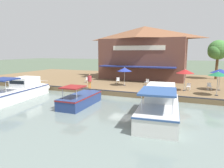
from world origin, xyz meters
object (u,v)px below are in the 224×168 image
(tree_behind_restaurant, at_px, (217,51))
(patio_umbrella_mid_patio_left, at_px, (220,71))
(patio_umbrella_back_row, at_px, (185,71))
(patio_umbrella_far_corner, at_px, (218,74))
(cafe_chair_beside_entrance, at_px, (209,86))
(motorboat_second_along, at_px, (23,90))
(waterfront_restaurant, at_px, (144,52))
(patio_umbrella_near_quay_edge, at_px, (125,69))
(cafe_chair_mid_patio, at_px, (118,80))
(motorboat_outer_channel, at_px, (160,104))
(cafe_chair_back_row_seat, at_px, (188,86))
(cafe_chair_under_first_umbrella, at_px, (87,80))
(person_mid_patio, at_px, (90,79))
(cafe_chair_far_corner_seat, at_px, (147,82))
(motorboat_far_downstream, at_px, (83,98))

(tree_behind_restaurant, bearing_deg, patio_umbrella_mid_patio_left, -2.21)
(patio_umbrella_back_row, xyz_separation_m, patio_umbrella_far_corner, (1.51, 3.28, 0.01))
(patio_umbrella_back_row, bearing_deg, cafe_chair_beside_entrance, 122.77)
(cafe_chair_beside_entrance, xyz_separation_m, motorboat_second_along, (9.97, -19.32, -0.20))
(waterfront_restaurant, xyz_separation_m, tree_behind_restaurant, (-3.32, 11.42, 0.27))
(patio_umbrella_near_quay_edge, bearing_deg, cafe_chair_mid_patio, -134.12)
(motorboat_second_along, bearing_deg, motorboat_outer_channel, 87.74)
(patio_umbrella_near_quay_edge, bearing_deg, patio_umbrella_far_corner, 78.46)
(patio_umbrella_near_quay_edge, xyz_separation_m, cafe_chair_back_row_seat, (0.21, 8.13, -1.70))
(waterfront_restaurant, height_order, cafe_chair_under_first_umbrella, waterfront_restaurant)
(cafe_chair_mid_patio, height_order, cafe_chair_back_row_seat, same)
(person_mid_patio, bearing_deg, waterfront_restaurant, 162.57)
(patio_umbrella_near_quay_edge, xyz_separation_m, person_mid_patio, (3.62, -3.36, -1.05))
(cafe_chair_under_first_umbrella, relative_size, motorboat_second_along, 0.09)
(motorboat_outer_channel, bearing_deg, tree_behind_restaurant, 165.47)
(cafe_chair_back_row_seat, distance_m, person_mid_patio, 12.00)
(cafe_chair_far_corner_seat, bearing_deg, cafe_chair_mid_patio, -89.00)
(cafe_chair_under_first_umbrella, height_order, cafe_chair_back_row_seat, same)
(patio_umbrella_mid_patio_left, relative_size, person_mid_patio, 1.45)
(waterfront_restaurant, bearing_deg, cafe_chair_back_row_seat, 40.93)
(patio_umbrella_back_row, xyz_separation_m, motorboat_second_along, (8.20, -16.57, -2.01))
(motorboat_outer_channel, bearing_deg, cafe_chair_back_row_seat, 169.11)
(patio_umbrella_back_row, xyz_separation_m, motorboat_far_downstream, (8.15, -8.84, -2.24))
(patio_umbrella_far_corner, height_order, motorboat_far_downstream, patio_umbrella_far_corner)
(motorboat_second_along, height_order, motorboat_outer_channel, motorboat_outer_channel)
(person_mid_patio, bearing_deg, patio_umbrella_mid_patio_left, 107.72)
(cafe_chair_mid_patio, distance_m, person_mid_patio, 5.44)
(patio_umbrella_back_row, relative_size, motorboat_outer_channel, 0.28)
(cafe_chair_beside_entrance, relative_size, person_mid_patio, 0.48)
(cafe_chair_mid_patio, xyz_separation_m, motorboat_second_along, (10.39, -7.38, -0.20))
(cafe_chair_under_first_umbrella, height_order, tree_behind_restaurant, tree_behind_restaurant)
(cafe_chair_beside_entrance, bearing_deg, cafe_chair_under_first_umbrella, -87.17)
(motorboat_far_downstream, bearing_deg, patio_umbrella_back_row, 132.66)
(cafe_chair_beside_entrance, height_order, cafe_chair_far_corner_seat, same)
(waterfront_restaurant, bearing_deg, tree_behind_restaurant, 106.23)
(waterfront_restaurant, height_order, cafe_chair_mid_patio, waterfront_restaurant)
(cafe_chair_back_row_seat, bearing_deg, cafe_chair_under_first_umbrella, -91.77)
(cafe_chair_beside_entrance, relative_size, tree_behind_restaurant, 0.13)
(motorboat_far_downstream, bearing_deg, tree_behind_restaurant, 147.91)
(waterfront_restaurant, xyz_separation_m, motorboat_second_along, (17.55, -9.36, -4.18))
(cafe_chair_mid_patio, bearing_deg, cafe_chair_back_row_seat, 80.21)
(patio_umbrella_near_quay_edge, relative_size, motorboat_far_downstream, 0.40)
(motorboat_second_along, bearing_deg, cafe_chair_mid_patio, 144.62)
(waterfront_restaurant, height_order, motorboat_outer_channel, waterfront_restaurant)
(patio_umbrella_back_row, height_order, cafe_chair_beside_entrance, patio_umbrella_back_row)
(patio_umbrella_near_quay_edge, height_order, motorboat_outer_channel, patio_umbrella_near_quay_edge)
(patio_umbrella_far_corner, xyz_separation_m, motorboat_outer_channel, (7.29, -4.64, -1.91))
(patio_umbrella_near_quay_edge, bearing_deg, cafe_chair_back_row_seat, 88.54)
(cafe_chair_back_row_seat, height_order, motorboat_second_along, motorboat_second_along)
(patio_umbrella_near_quay_edge, bearing_deg, tree_behind_restaurant, 135.08)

